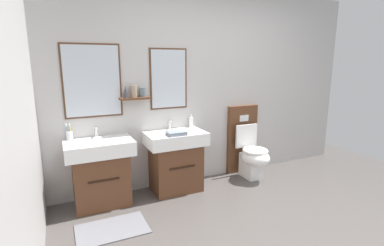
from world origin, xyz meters
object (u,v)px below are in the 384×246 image
toothbrush_cup (70,135)px  folded_hand_towel (176,133)px  soap_dispenser (191,122)px  vanity_sink_left (101,170)px  toilet (248,150)px  vanity_sink_right (175,159)px

toothbrush_cup → folded_hand_towel: (1.16, -0.31, -0.03)m
toothbrush_cup → soap_dispenser: size_ratio=1.13×
soap_dispenser → toothbrush_cup: bearing=-179.6°
vanity_sink_left → toilet: (2.05, 0.00, -0.03)m
vanity_sink_right → soap_dispenser: bearing=30.4°
toilet → soap_dispenser: size_ratio=5.87×
toothbrush_cup → vanity_sink_right: bearing=-7.8°
vanity_sink_right → toothbrush_cup: 1.28m
toothbrush_cup → folded_hand_towel: bearing=-14.8°
soap_dispenser → toilet: bearing=-11.6°
vanity_sink_left → vanity_sink_right: size_ratio=1.00×
soap_dispenser → vanity_sink_right: bearing=-149.6°
vanity_sink_right → toothbrush_cup: bearing=172.2°
vanity_sink_left → toilet: size_ratio=0.76×
vanity_sink_right → folded_hand_towel: (-0.04, -0.14, 0.38)m
toothbrush_cup → vanity_sink_left: bearing=-29.8°
soap_dispenser → folded_hand_towel: bearing=-136.7°
vanity_sink_right → vanity_sink_left: bearing=180.0°
vanity_sink_left → vanity_sink_right: bearing=0.0°
toilet → soap_dispenser: bearing=168.4°
vanity_sink_right → soap_dispenser: soap_dispenser is taller
soap_dispenser → vanity_sink_left: bearing=-171.8°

